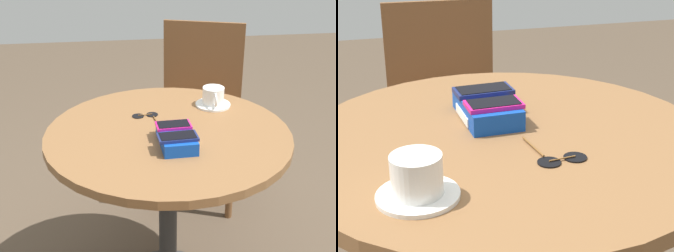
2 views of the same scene
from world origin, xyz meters
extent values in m
cylinder|color=#2D2D2D|center=(0.00, 0.00, 0.36)|extent=(0.07, 0.07, 0.69)
cylinder|color=brown|center=(0.00, 0.00, 0.72)|extent=(0.86, 0.86, 0.03)
cube|color=#0F42AD|center=(-0.10, -0.02, 0.76)|extent=(0.20, 0.12, 0.04)
cube|color=white|center=(-0.10, -0.07, 0.75)|extent=(0.11, 0.01, 0.02)
cube|color=navy|center=(-0.15, -0.01, 0.79)|extent=(0.08, 0.13, 0.01)
cube|color=black|center=(-0.15, -0.01, 0.79)|extent=(0.07, 0.12, 0.00)
cube|color=#D11975|center=(-0.06, -0.01, 0.79)|extent=(0.07, 0.12, 0.01)
cube|color=black|center=(-0.06, -0.01, 0.79)|extent=(0.06, 0.11, 0.00)
cylinder|color=white|center=(0.21, -0.21, 0.74)|extent=(0.14, 0.14, 0.01)
cylinder|color=white|center=(0.21, -0.21, 0.78)|extent=(0.09, 0.09, 0.07)
cylinder|color=olive|center=(0.21, -0.21, 0.81)|extent=(0.08, 0.08, 0.00)
torus|color=white|center=(0.16, -0.20, 0.78)|extent=(0.06, 0.01, 0.06)
cylinder|color=black|center=(0.14, 0.10, 0.74)|extent=(0.04, 0.04, 0.00)
cylinder|color=black|center=(0.15, 0.04, 0.74)|extent=(0.04, 0.04, 0.00)
cylinder|color=brown|center=(0.14, 0.07, 0.74)|extent=(0.01, 0.05, 0.00)
cylinder|color=brown|center=(0.08, 0.03, 0.74)|extent=(0.09, 0.02, 0.00)
cube|color=brown|center=(0.72, -0.24, 0.45)|extent=(0.58, 0.58, 0.02)
cube|color=brown|center=(0.93, -0.31, 0.68)|extent=(0.16, 0.42, 0.45)
cylinder|color=brown|center=(0.59, 0.02, 0.22)|extent=(0.04, 0.04, 0.44)
cylinder|color=brown|center=(0.46, -0.37, 0.22)|extent=(0.04, 0.04, 0.44)
cylinder|color=brown|center=(0.98, -0.12, 0.22)|extent=(0.04, 0.04, 0.44)
cylinder|color=brown|center=(0.85, -0.51, 0.22)|extent=(0.04, 0.04, 0.44)
camera|label=1|loc=(-1.46, 0.19, 1.46)|focal=50.00mm
camera|label=2|loc=(1.01, -0.28, 1.20)|focal=60.00mm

